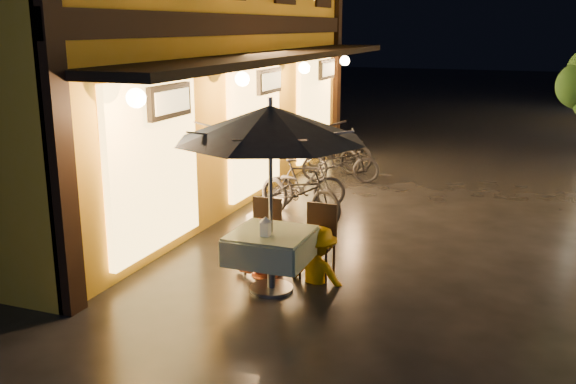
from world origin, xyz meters
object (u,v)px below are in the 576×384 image
at_px(cafe_table, 271,246).
at_px(patio_umbrella, 270,123).
at_px(bicycle_0, 300,191).
at_px(person_yellow, 318,228).
at_px(table_lantern, 266,225).
at_px(person_orange, 261,219).

xyz_separation_m(cafe_table, patio_umbrella, (0.00, -0.00, 1.56)).
xyz_separation_m(patio_umbrella, bicycle_0, (-0.72, 3.08, -1.65)).
distance_m(patio_umbrella, bicycle_0, 3.57).
bearing_deg(person_yellow, table_lantern, 64.74).
relative_size(cafe_table, person_orange, 0.65).
xyz_separation_m(cafe_table, bicycle_0, (-0.72, 3.08, -0.09)).
bearing_deg(patio_umbrella, person_yellow, 49.53).
bearing_deg(table_lantern, bicycle_0, 102.51).
relative_size(table_lantern, person_yellow, 0.17).
relative_size(person_orange, bicycle_0, 0.81).
bearing_deg(patio_umbrella, bicycle_0, 103.18).
height_order(cafe_table, person_yellow, person_yellow).
xyz_separation_m(table_lantern, person_yellow, (0.45, 0.70, -0.19)).
xyz_separation_m(patio_umbrella, person_orange, (-0.34, 0.50, -1.38)).
height_order(cafe_table, patio_umbrella, patio_umbrella).
xyz_separation_m(table_lantern, bicycle_0, (-0.72, 3.25, -0.42)).
relative_size(cafe_table, table_lantern, 3.96).
bearing_deg(table_lantern, person_orange, 117.01).
xyz_separation_m(cafe_table, person_orange, (-0.34, 0.50, 0.18)).
bearing_deg(cafe_table, table_lantern, -90.00).
height_order(patio_umbrella, table_lantern, patio_umbrella).
relative_size(table_lantern, person_orange, 0.16).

